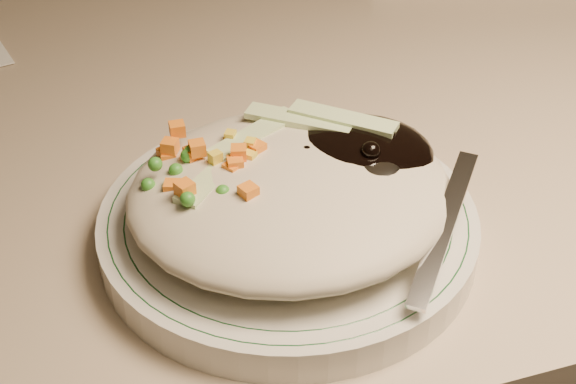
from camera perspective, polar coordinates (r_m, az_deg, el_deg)
name	(u,v)px	position (r m, az deg, el deg)	size (l,w,h in m)	color
desk	(301,248)	(0.80, 0.93, -4.00)	(1.40, 0.70, 0.74)	tan
plate	(288,226)	(0.49, 0.00, -2.44)	(0.23, 0.23, 0.02)	silver
plate_rim	(288,213)	(0.48, 0.00, -1.52)	(0.22, 0.22, 0.00)	#144723
meal	(295,184)	(0.47, 0.53, 0.59)	(0.21, 0.19, 0.05)	#B6AB93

